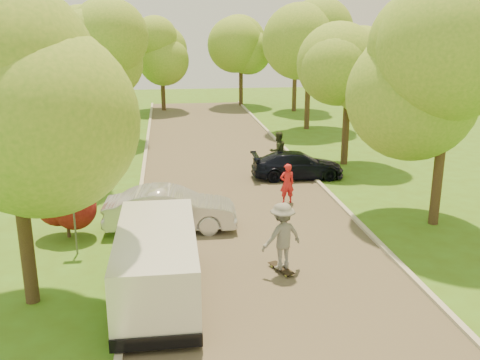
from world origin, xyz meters
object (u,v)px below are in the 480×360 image
skateboarder (282,236)px  person_olive (278,151)px  street_sign (73,208)px  dark_sedan (297,165)px  minivan (157,263)px  silver_sedan (171,209)px  longboard (281,268)px  person_striped (287,184)px

skateboarder → person_olive: (2.29, 11.54, -0.17)m
street_sign → dark_sedan: size_ratio=0.50×
minivan → person_olive: bearing=65.4°
street_sign → silver_sedan: 3.57m
silver_sedan → skateboarder: (3.18, -3.91, 0.37)m
silver_sedan → longboard: (3.18, -3.91, -0.65)m
street_sign → minivan: 4.23m
street_sign → person_striped: street_sign is taller
minivan → skateboarder: skateboarder is taller
street_sign → longboard: size_ratio=2.04×
longboard → person_striped: person_striped is taller
street_sign → silver_sedan: street_sign is taller
skateboarder → person_striped: size_ratio=1.21×
minivan → silver_sedan: (0.42, 5.03, -0.26)m
minivan → skateboarder: 3.77m
street_sign → person_striped: bearing=27.7°
street_sign → silver_sedan: (3.02, 1.73, -0.80)m
street_sign → skateboarder: street_sign is taller
person_olive → dark_sedan: bearing=87.8°
skateboarder → person_striped: 6.45m
street_sign → skateboarder: size_ratio=1.08×
longboard → silver_sedan: bearing=-73.1°
street_sign → person_olive: street_sign is taller
dark_sedan → person_striped: (-1.33, -3.62, 0.20)m
minivan → longboard: 3.88m
minivan → dark_sedan: minivan is taller
person_striped → person_olive: 5.34m
silver_sedan → skateboarder: 5.05m
minivan → skateboarder: size_ratio=2.60×
minivan → skateboarder: (3.60, 1.12, 0.11)m
person_olive → minivan: bearing=42.5°
silver_sedan → longboard: 5.08m
silver_sedan → skateboarder: bearing=-137.7°
dark_sedan → longboard: (-2.90, -9.87, -0.52)m
longboard → dark_sedan: bearing=-128.6°
dark_sedan → minivan: bearing=151.1°
street_sign → person_striped: 8.80m
longboard → person_striped: bearing=-126.3°
longboard → skateboarder: size_ratio=0.53×
silver_sedan → dark_sedan: silver_sedan is taller
longboard → skateboarder: (0.00, 0.00, 1.03)m
minivan → street_sign: bearing=128.7°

